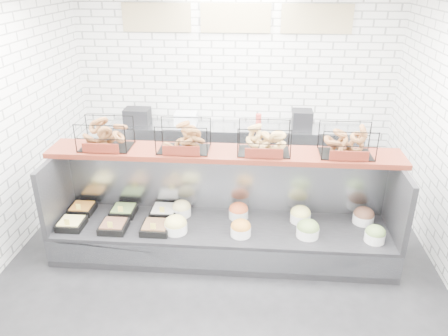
{
  "coord_description": "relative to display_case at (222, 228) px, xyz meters",
  "views": [
    {
      "loc": [
        0.38,
        -4.12,
        3.18
      ],
      "look_at": [
        0.01,
        0.45,
        1.08
      ],
      "focal_mm": 35.0,
      "sensor_mm": 36.0,
      "label": 1
    }
  ],
  "objects": [
    {
      "name": "ground",
      "position": [
        0.0,
        -0.34,
        -0.33
      ],
      "size": [
        5.5,
        5.5,
        0.0
      ],
      "primitive_type": "plane",
      "color": "black",
      "rests_on": "ground"
    },
    {
      "name": "room_shell",
      "position": [
        0.0,
        0.26,
        1.73
      ],
      "size": [
        5.02,
        5.51,
        3.01
      ],
      "color": "white",
      "rests_on": "ground"
    },
    {
      "name": "display_case",
      "position": [
        0.0,
        0.0,
        0.0
      ],
      "size": [
        4.0,
        0.9,
        1.2
      ],
      "color": "black",
      "rests_on": "ground"
    },
    {
      "name": "bagel_shelf",
      "position": [
        0.0,
        0.17,
        1.06
      ],
      "size": [
        4.1,
        0.5,
        0.4
      ],
      "color": "#4D1910",
      "rests_on": "display_case"
    },
    {
      "name": "prep_counter",
      "position": [
        -0.01,
        2.09,
        0.14
      ],
      "size": [
        4.0,
        0.6,
        1.2
      ],
      "color": "#93969B",
      "rests_on": "ground"
    }
  ]
}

